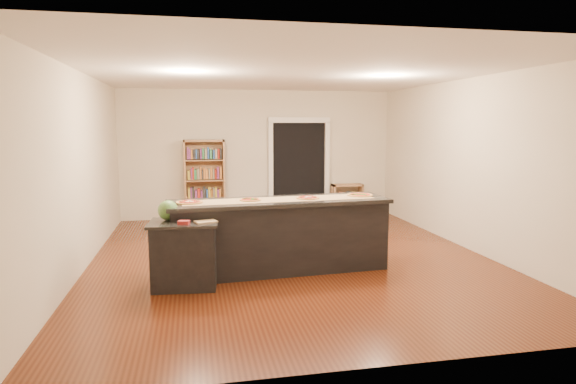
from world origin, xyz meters
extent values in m
cube|color=beige|center=(0.00, 0.00, 1.40)|extent=(6.00, 7.00, 2.80)
cube|color=#4C1F0D|center=(0.00, 0.00, 0.00)|extent=(6.00, 7.00, 0.01)
cube|color=white|center=(0.00, 0.00, 2.80)|extent=(6.00, 7.00, 0.01)
cube|color=black|center=(0.90, 3.48, 1.05)|extent=(1.20, 0.02, 2.10)
cube|color=silver|center=(0.25, 3.44, 1.05)|extent=(0.10, 0.08, 2.10)
cube|color=silver|center=(1.55, 3.44, 1.05)|extent=(0.10, 0.08, 2.10)
cube|color=silver|center=(0.90, 3.44, 2.15)|extent=(1.40, 0.08, 0.12)
cube|color=black|center=(-0.29, -0.62, 0.48)|extent=(2.99, 0.75, 0.96)
cube|color=black|center=(-0.29, -0.62, 0.99)|extent=(3.07, 0.83, 0.05)
cube|color=black|center=(-1.59, -1.08, 0.40)|extent=(0.78, 0.55, 0.81)
cube|color=black|center=(-1.59, -1.08, 0.83)|extent=(0.85, 0.62, 0.04)
cube|color=#AD7F54|center=(-1.21, 3.30, 0.86)|extent=(0.86, 0.31, 1.73)
cube|color=#AD7F54|center=(2.00, 3.30, 0.35)|extent=(0.70, 0.30, 0.70)
cylinder|color=#68A7E9|center=(-0.12, 3.15, 0.17)|extent=(0.23, 0.23, 0.33)
cube|color=#92744B|center=(-0.29, -0.62, 1.02)|extent=(2.69, 0.65, 0.00)
sphere|color=#144214|center=(-1.78, -0.95, 0.97)|extent=(0.25, 0.25, 0.25)
cube|color=tan|center=(-1.31, -1.18, 0.85)|extent=(0.30, 0.25, 0.02)
cube|color=maroon|center=(-1.58, -1.26, 0.87)|extent=(0.15, 0.13, 0.05)
cylinder|color=#195966|center=(-1.22, -0.94, 0.88)|extent=(0.16, 0.16, 0.06)
cylinder|color=tan|center=(-1.51, -0.68, 1.03)|extent=(0.35, 0.35, 0.02)
cylinder|color=#A5190C|center=(-1.51, -0.68, 1.03)|extent=(0.29, 0.29, 0.00)
cylinder|color=tan|center=(-0.69, -0.63, 1.03)|extent=(0.31, 0.31, 0.02)
cylinder|color=#A5190C|center=(-0.69, -0.63, 1.03)|extent=(0.25, 0.25, 0.00)
cylinder|color=tan|center=(0.12, -0.61, 1.03)|extent=(0.31, 0.31, 0.02)
cylinder|color=#A5190C|center=(0.12, -0.61, 1.03)|extent=(0.26, 0.26, 0.00)
cylinder|color=tan|center=(0.94, -0.49, 1.03)|extent=(0.36, 0.36, 0.02)
cylinder|color=#A5190C|center=(0.94, -0.49, 1.03)|extent=(0.29, 0.29, 0.00)
camera|label=1|loc=(-1.45, -7.12, 2.04)|focal=30.00mm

